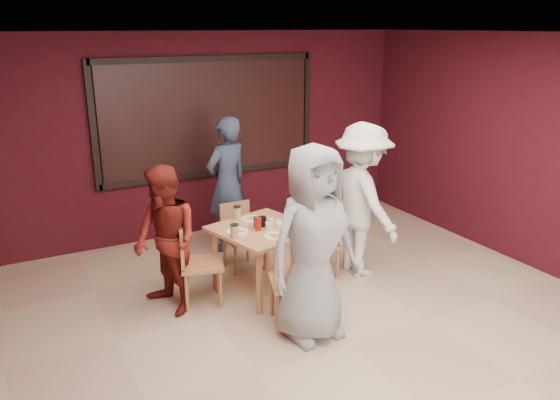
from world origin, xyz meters
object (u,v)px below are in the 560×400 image
chair_front (295,279)px  chair_left (194,259)px  diner_back (227,184)px  diner_front (313,244)px  dining_table (263,235)px  chair_back (239,232)px  chair_right (327,238)px  diner_left (166,241)px  diner_right (362,200)px

chair_front → chair_left: size_ratio=1.03×
chair_left → diner_back: 1.60m
diner_front → dining_table: bearing=85.8°
dining_table → diner_front: size_ratio=0.61×
dining_table → chair_back: (0.02, 0.70, -0.20)m
chair_right → diner_back: (-0.71, 1.31, 0.43)m
diner_back → diner_left: size_ratio=1.14×
diner_front → diner_back: bearing=82.5°
chair_front → diner_right: size_ratio=0.51×
diner_front → diner_left: size_ratio=1.21×
chair_front → chair_right: chair_front is taller
diner_right → diner_left: bearing=86.2°
chair_front → chair_right: size_ratio=1.15×
diner_right → chair_back: bearing=56.9°
diner_left → chair_front: bearing=32.1°
dining_table → chair_front: size_ratio=1.24×
chair_back → diner_left: diner_left is taller
chair_back → diner_back: diner_back is taller
chair_front → chair_back: bearing=86.3°
chair_left → diner_left: diner_left is taller
chair_left → diner_back: size_ratio=0.51×
dining_table → chair_back: 0.73m
chair_right → diner_back: diner_back is taller
dining_table → chair_right: size_ratio=1.43×
chair_left → chair_right: size_ratio=1.12×
diner_left → diner_back: bearing=121.7°
dining_table → chair_front: chair_front is taller
dining_table → chair_left: same height
chair_left → chair_front: bearing=-53.7°
dining_table → chair_back: bearing=88.5°
chair_right → diner_left: (-1.92, 0.04, 0.32)m
diner_front → diner_back: 2.38m
chair_left → chair_right: (1.63, -0.06, -0.05)m
dining_table → chair_back: size_ratio=1.43×
diner_left → chair_right: bearing=74.1°
diner_right → diner_front: bearing=127.4°
chair_back → chair_left: 1.02m
chair_right → diner_right: (0.40, -0.12, 0.45)m
dining_table → diner_right: size_ratio=0.64×
chair_front → chair_left: bearing=126.3°
chair_left → diner_right: bearing=-5.2°
chair_front → chair_right: bearing=43.4°
diner_left → diner_right: 2.33m
chair_back → diner_right: (1.23, -0.81, 0.45)m
chair_front → chair_left: (-0.69, 0.94, -0.02)m
chair_front → diner_left: diner_left is taller
dining_table → diner_front: (-0.00, -1.05, 0.28)m
chair_right → diner_front: (-0.85, -1.07, 0.49)m
diner_right → diner_back: bearing=38.1°
diner_back → dining_table: bearing=65.7°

